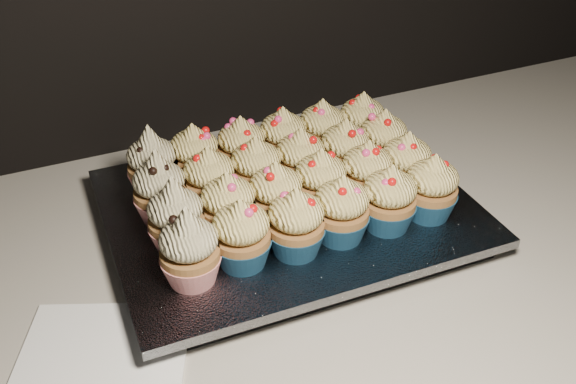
% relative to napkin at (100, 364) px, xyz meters
% --- Properties ---
extents(worktop, '(2.44, 0.64, 0.04)m').
position_rel_napkin_xyz_m(worktop, '(0.04, 0.10, -0.02)').
color(worktop, beige).
rests_on(worktop, cabinet).
extents(napkin, '(0.21, 0.21, 0.00)m').
position_rel_napkin_xyz_m(napkin, '(0.00, 0.00, 0.00)').
color(napkin, white).
rests_on(napkin, worktop).
extents(baking_tray, '(0.40, 0.31, 0.02)m').
position_rel_napkin_xyz_m(baking_tray, '(0.26, 0.13, 0.01)').
color(baking_tray, black).
rests_on(baking_tray, worktop).
extents(foil_lining, '(0.44, 0.35, 0.01)m').
position_rel_napkin_xyz_m(foil_lining, '(0.26, 0.13, 0.03)').
color(foil_lining, silver).
rests_on(foil_lining, baking_tray).
extents(cupcake_0, '(0.06, 0.06, 0.10)m').
position_rel_napkin_xyz_m(cupcake_0, '(0.11, 0.05, 0.07)').
color(cupcake_0, red).
rests_on(cupcake_0, foil_lining).
extents(cupcake_1, '(0.06, 0.06, 0.08)m').
position_rel_napkin_xyz_m(cupcake_1, '(0.17, 0.05, 0.07)').
color(cupcake_1, navy).
rests_on(cupcake_1, foil_lining).
extents(cupcake_2, '(0.06, 0.06, 0.08)m').
position_rel_napkin_xyz_m(cupcake_2, '(0.23, 0.04, 0.07)').
color(cupcake_2, navy).
rests_on(cupcake_2, foil_lining).
extents(cupcake_3, '(0.06, 0.06, 0.08)m').
position_rel_napkin_xyz_m(cupcake_3, '(0.28, 0.05, 0.07)').
color(cupcake_3, navy).
rests_on(cupcake_3, foil_lining).
extents(cupcake_4, '(0.06, 0.06, 0.08)m').
position_rel_napkin_xyz_m(cupcake_4, '(0.34, 0.04, 0.07)').
color(cupcake_4, navy).
rests_on(cupcake_4, foil_lining).
extents(cupcake_5, '(0.06, 0.06, 0.08)m').
position_rel_napkin_xyz_m(cupcake_5, '(0.40, 0.04, 0.07)').
color(cupcake_5, navy).
rests_on(cupcake_5, foil_lining).
extents(cupcake_6, '(0.06, 0.06, 0.10)m').
position_rel_napkin_xyz_m(cupcake_6, '(0.11, 0.10, 0.07)').
color(cupcake_6, red).
rests_on(cupcake_6, foil_lining).
extents(cupcake_7, '(0.06, 0.06, 0.08)m').
position_rel_napkin_xyz_m(cupcake_7, '(0.17, 0.10, 0.07)').
color(cupcake_7, navy).
rests_on(cupcake_7, foil_lining).
extents(cupcake_8, '(0.06, 0.06, 0.08)m').
position_rel_napkin_xyz_m(cupcake_8, '(0.23, 0.10, 0.07)').
color(cupcake_8, navy).
rests_on(cupcake_8, foil_lining).
extents(cupcake_9, '(0.06, 0.06, 0.08)m').
position_rel_napkin_xyz_m(cupcake_9, '(0.29, 0.10, 0.07)').
color(cupcake_9, navy).
rests_on(cupcake_9, foil_lining).
extents(cupcake_10, '(0.06, 0.06, 0.08)m').
position_rel_napkin_xyz_m(cupcake_10, '(0.35, 0.10, 0.07)').
color(cupcake_10, navy).
rests_on(cupcake_10, foil_lining).
extents(cupcake_11, '(0.06, 0.06, 0.08)m').
position_rel_napkin_xyz_m(cupcake_11, '(0.40, 0.10, 0.07)').
color(cupcake_11, navy).
rests_on(cupcake_11, foil_lining).
extents(cupcake_12, '(0.06, 0.06, 0.10)m').
position_rel_napkin_xyz_m(cupcake_12, '(0.11, 0.16, 0.07)').
color(cupcake_12, red).
rests_on(cupcake_12, foil_lining).
extents(cupcake_13, '(0.06, 0.06, 0.08)m').
position_rel_napkin_xyz_m(cupcake_13, '(0.17, 0.16, 0.07)').
color(cupcake_13, navy).
rests_on(cupcake_13, foil_lining).
extents(cupcake_14, '(0.06, 0.06, 0.08)m').
position_rel_napkin_xyz_m(cupcake_14, '(0.23, 0.16, 0.07)').
color(cupcake_14, navy).
rests_on(cupcake_14, foil_lining).
extents(cupcake_15, '(0.06, 0.06, 0.08)m').
position_rel_napkin_xyz_m(cupcake_15, '(0.29, 0.16, 0.07)').
color(cupcake_15, navy).
rests_on(cupcake_15, foil_lining).
extents(cupcake_16, '(0.06, 0.06, 0.08)m').
position_rel_napkin_xyz_m(cupcake_16, '(0.35, 0.16, 0.07)').
color(cupcake_16, navy).
rests_on(cupcake_16, foil_lining).
extents(cupcake_17, '(0.06, 0.06, 0.08)m').
position_rel_napkin_xyz_m(cupcake_17, '(0.40, 0.16, 0.07)').
color(cupcake_17, navy).
rests_on(cupcake_17, foil_lining).
extents(cupcake_18, '(0.06, 0.06, 0.10)m').
position_rel_napkin_xyz_m(cupcake_18, '(0.12, 0.22, 0.07)').
color(cupcake_18, red).
rests_on(cupcake_18, foil_lining).
extents(cupcake_19, '(0.06, 0.06, 0.08)m').
position_rel_napkin_xyz_m(cupcake_19, '(0.17, 0.22, 0.07)').
color(cupcake_19, navy).
rests_on(cupcake_19, foil_lining).
extents(cupcake_20, '(0.06, 0.06, 0.08)m').
position_rel_napkin_xyz_m(cupcake_20, '(0.23, 0.22, 0.07)').
color(cupcake_20, navy).
rests_on(cupcake_20, foil_lining).
extents(cupcake_21, '(0.06, 0.06, 0.08)m').
position_rel_napkin_xyz_m(cupcake_21, '(0.29, 0.22, 0.07)').
color(cupcake_21, navy).
rests_on(cupcake_21, foil_lining).
extents(cupcake_22, '(0.06, 0.06, 0.08)m').
position_rel_napkin_xyz_m(cupcake_22, '(0.34, 0.22, 0.07)').
color(cupcake_22, navy).
rests_on(cupcake_22, foil_lining).
extents(cupcake_23, '(0.06, 0.06, 0.08)m').
position_rel_napkin_xyz_m(cupcake_23, '(0.40, 0.21, 0.07)').
color(cupcake_23, navy).
rests_on(cupcake_23, foil_lining).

